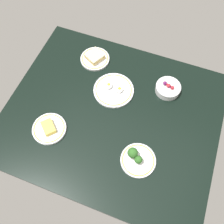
% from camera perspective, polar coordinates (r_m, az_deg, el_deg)
% --- Properties ---
extents(dining_table, '(1.11, 0.93, 0.04)m').
position_cam_1_polar(dining_table, '(1.30, 0.00, -0.80)').
color(dining_table, black).
rests_on(dining_table, ground).
extents(bowl_berries, '(0.14, 0.14, 0.06)m').
position_cam_1_polar(bowl_berries, '(1.36, 12.98, 5.48)').
color(bowl_berries, silver).
rests_on(bowl_berries, dining_table).
extents(plate_cheese, '(0.17, 0.17, 0.04)m').
position_cam_1_polar(plate_cheese, '(1.27, -14.52, -3.74)').
color(plate_cheese, silver).
rests_on(plate_cheese, dining_table).
extents(plate_broccoli, '(0.17, 0.17, 0.08)m').
position_cam_1_polar(plate_broccoli, '(1.17, 5.82, -10.74)').
color(plate_broccoli, silver).
rests_on(plate_broccoli, dining_table).
extents(plate_eggs, '(0.22, 0.22, 0.04)m').
position_cam_1_polar(plate_eggs, '(1.34, 0.38, 5.23)').
color(plate_eggs, silver).
rests_on(plate_eggs, dining_table).
extents(plate_sandwich, '(0.17, 0.17, 0.05)m').
position_cam_1_polar(plate_sandwich, '(1.46, -4.04, 12.51)').
color(plate_sandwich, silver).
rests_on(plate_sandwich, dining_table).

